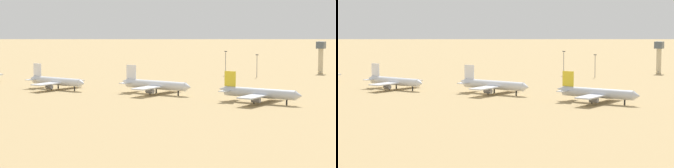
% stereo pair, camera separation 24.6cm
% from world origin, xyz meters
% --- Properties ---
extents(ground, '(4000.00, 4000.00, 0.00)m').
position_xyz_m(ground, '(0.00, 0.00, 0.00)').
color(ground, tan).
extents(parked_jet_white_1, '(38.93, 32.96, 12.86)m').
position_xyz_m(parked_jet_white_1, '(-57.04, 6.12, 4.21)').
color(parked_jet_white_1, silver).
rests_on(parked_jet_white_1, ground).
extents(parked_jet_white_2, '(41.17, 34.73, 13.59)m').
position_xyz_m(parked_jet_white_2, '(-2.53, 13.96, 4.45)').
color(parked_jet_white_2, silver).
rests_on(parked_jet_white_2, ground).
extents(parked_jet_yellow_3, '(40.69, 34.29, 13.44)m').
position_xyz_m(parked_jet_yellow_3, '(54.51, 6.87, 4.40)').
color(parked_jet_yellow_3, silver).
rests_on(parked_jet_yellow_3, ground).
extents(control_tower, '(5.20, 5.20, 20.44)m').
position_xyz_m(control_tower, '(32.52, 167.22, 12.33)').
color(control_tower, '#C6B793').
rests_on(control_tower, ground).
extents(light_pole_west, '(1.80, 0.50, 15.18)m').
position_xyz_m(light_pole_west, '(-15.13, 123.23, 8.79)').
color(light_pole_west, '#59595E').
rests_on(light_pole_west, ground).
extents(light_pole_mid, '(1.80, 0.50, 13.97)m').
position_xyz_m(light_pole_mid, '(7.75, 119.05, 8.17)').
color(light_pole_mid, '#59595E').
rests_on(light_pole_mid, ground).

